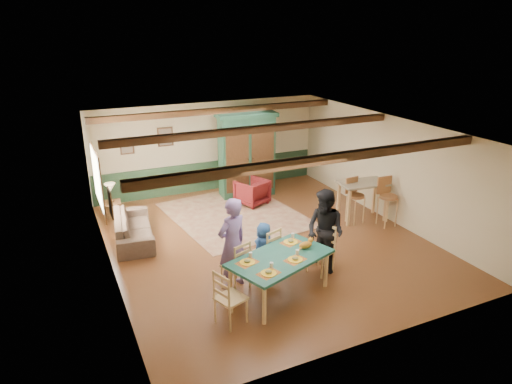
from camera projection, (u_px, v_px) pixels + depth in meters
name	position (u px, v px, depth m)	size (l,w,h in m)	color
floor	(266.00, 241.00, 10.82)	(8.00, 8.00, 0.00)	#572E18
wall_back	(209.00, 147.00, 13.77)	(7.00, 0.02, 2.70)	beige
wall_left	(107.00, 212.00, 8.98)	(0.02, 8.00, 2.70)	beige
wall_right	(388.00, 168.00, 11.73)	(0.02, 8.00, 2.70)	beige
ceiling	(267.00, 129.00, 9.89)	(7.00, 8.00, 0.02)	beige
wainscot_back	(210.00, 176.00, 14.06)	(6.95, 0.03, 0.90)	#1D3521
ceiling_beam_front	(324.00, 159.00, 7.96)	(6.95, 0.16, 0.16)	black
ceiling_beam_mid	(259.00, 129.00, 10.26)	(6.95, 0.16, 0.16)	black
ceiling_beam_back	(219.00, 111.00, 12.48)	(6.95, 0.16, 0.16)	black
window_left	(97.00, 178.00, 10.38)	(0.06, 1.60, 1.30)	white
picture_left_wall	(111.00, 203.00, 8.34)	(0.04, 0.42, 0.52)	gray
picture_back_a	(165.00, 137.00, 13.08)	(0.45, 0.04, 0.55)	gray
picture_back_b	(127.00, 146.00, 12.70)	(0.38, 0.04, 0.48)	gray
dining_table	(280.00, 276.00, 8.52)	(1.92, 1.07, 0.80)	#1B5648
dining_chair_far_left	(236.00, 264.00, 8.72)	(0.45, 0.47, 1.01)	tan
dining_chair_far_right	(267.00, 250.00, 9.28)	(0.45, 0.47, 1.01)	tan
dining_chair_end_left	(231.00, 297.00, 7.68)	(0.45, 0.47, 1.01)	tan
dining_chair_end_right	(321.00, 250.00, 9.29)	(0.45, 0.47, 1.01)	tan
person_man	(232.00, 244.00, 8.63)	(0.67, 0.44, 1.84)	#7D62A8
person_woman	(325.00, 232.00, 9.23)	(0.85, 0.67, 1.76)	black
person_child	(264.00, 247.00, 9.33)	(0.52, 0.34, 1.07)	navy
cat	(305.00, 244.00, 8.66)	(0.38, 0.15, 0.19)	orange
place_setting_near_left	(269.00, 271.00, 7.80)	(0.43, 0.32, 0.11)	yellow
place_setting_near_center	(295.00, 257.00, 8.26)	(0.43, 0.32, 0.11)	yellow
place_setting_far_left	(247.00, 260.00, 8.16)	(0.43, 0.32, 0.11)	yellow
place_setting_far_right	(291.00, 240.00, 8.93)	(0.43, 0.32, 0.11)	yellow
area_rug	(234.00, 215.00, 12.30)	(3.12, 3.71, 0.01)	#C8BA91
armoire	(247.00, 155.00, 13.38)	(1.75, 0.70, 2.47)	#173928
armchair	(252.00, 192.00, 12.94)	(0.77, 0.80, 0.73)	#430D12
sofa	(133.00, 228.00, 10.77)	(2.12, 0.83, 0.62)	#433329
end_table	(113.00, 212.00, 11.77)	(0.45, 0.45, 0.55)	black
table_lamp	(111.00, 193.00, 11.59)	(0.28, 0.28, 0.50)	beige
counter_table	(362.00, 201.00, 11.85)	(1.24, 0.72, 1.03)	tan
bar_stool_left	(356.00, 201.00, 11.64)	(0.42, 0.46, 1.18)	#A16A3E
bar_stool_right	(388.00, 202.00, 11.45)	(0.44, 0.49, 1.25)	#A16A3E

